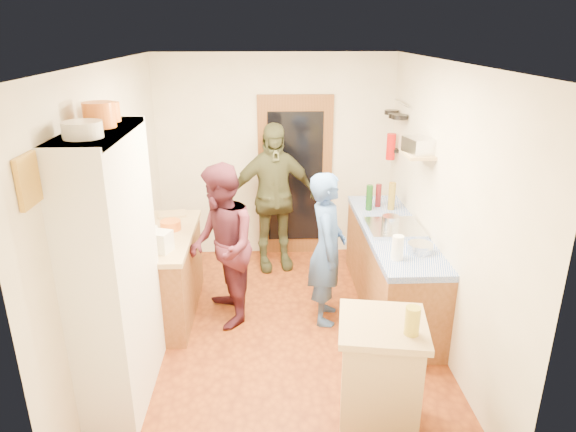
{
  "coord_description": "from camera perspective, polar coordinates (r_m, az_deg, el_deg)",
  "views": [
    {
      "loc": [
        -0.12,
        -4.43,
        2.87
      ],
      "look_at": [
        0.08,
        0.15,
        1.18
      ],
      "focal_mm": 32.0,
      "sensor_mm": 36.0,
      "label": 1
    }
  ],
  "objects": [
    {
      "name": "floor",
      "position": [
        5.28,
        -0.82,
        -12.84
      ],
      "size": [
        3.0,
        4.0,
        0.02
      ],
      "primitive_type": "cube",
      "color": "brown",
      "rests_on": "ground"
    },
    {
      "name": "ceiling",
      "position": [
        4.44,
        -1.0,
        16.83
      ],
      "size": [
        3.0,
        4.0,
        0.02
      ],
      "primitive_type": "cube",
      "color": "silver",
      "rests_on": "ground"
    },
    {
      "name": "wall_back",
      "position": [
        6.63,
        -1.39,
        6.49
      ],
      "size": [
        3.0,
        0.02,
        2.6
      ],
      "primitive_type": "cube",
      "color": "silver",
      "rests_on": "ground"
    },
    {
      "name": "wall_front",
      "position": [
        2.88,
        0.25,
        -12.8
      ],
      "size": [
        3.0,
        0.02,
        2.6
      ],
      "primitive_type": "cube",
      "color": "silver",
      "rests_on": "ground"
    },
    {
      "name": "wall_left",
      "position": [
        4.9,
        -18.84,
        0.38
      ],
      "size": [
        0.02,
        4.0,
        2.6
      ],
      "primitive_type": "cube",
      "color": "silver",
      "rests_on": "ground"
    },
    {
      "name": "wall_right",
      "position": [
        4.97,
        16.78,
        0.89
      ],
      "size": [
        0.02,
        4.0,
        2.6
      ],
      "primitive_type": "cube",
      "color": "silver",
      "rests_on": "ground"
    },
    {
      "name": "door_frame",
      "position": [
        6.66,
        0.79,
        4.35
      ],
      "size": [
        0.95,
        0.06,
        2.1
      ],
      "primitive_type": "cube",
      "color": "brown",
      "rests_on": "ground"
    },
    {
      "name": "door_glass",
      "position": [
        6.63,
        0.81,
        4.26
      ],
      "size": [
        0.7,
        0.02,
        1.7
      ],
      "primitive_type": "cube",
      "color": "black",
      "rests_on": "door_frame"
    },
    {
      "name": "hutch_body",
      "position": [
        4.21,
        -18.65,
        -5.84
      ],
      "size": [
        0.4,
        1.2,
        2.2
      ],
      "primitive_type": "cube",
      "color": "white",
      "rests_on": "ground"
    },
    {
      "name": "hutch_top_shelf",
      "position": [
        3.88,
        -20.44,
        8.68
      ],
      "size": [
        0.4,
        1.14,
        0.04
      ],
      "primitive_type": "cube",
      "color": "white",
      "rests_on": "hutch_body"
    },
    {
      "name": "plate_stack",
      "position": [
        3.6,
        -21.88,
        8.9
      ],
      "size": [
        0.26,
        0.26,
        0.11
      ],
      "primitive_type": "cylinder",
      "color": "white",
      "rests_on": "hutch_top_shelf"
    },
    {
      "name": "orange_pot_a",
      "position": [
        3.95,
        -20.24,
        10.51
      ],
      "size": [
        0.22,
        0.22,
        0.18
      ],
      "primitive_type": "cylinder",
      "color": "orange",
      "rests_on": "hutch_top_shelf"
    },
    {
      "name": "orange_pot_b",
      "position": [
        4.18,
        -19.25,
        10.86
      ],
      "size": [
        0.16,
        0.16,
        0.14
      ],
      "primitive_type": "cylinder",
      "color": "orange",
      "rests_on": "hutch_top_shelf"
    },
    {
      "name": "left_counter_base",
      "position": [
        5.56,
        -13.52,
        -6.48
      ],
      "size": [
        0.6,
        1.4,
        0.85
      ],
      "primitive_type": "cube",
      "color": "brown",
      "rests_on": "ground"
    },
    {
      "name": "left_counter_top",
      "position": [
        5.38,
        -13.91,
        -2.19
      ],
      "size": [
        0.64,
        1.44,
        0.05
      ],
      "primitive_type": "cube",
      "color": "tan",
      "rests_on": "left_counter_base"
    },
    {
      "name": "toaster",
      "position": [
        4.94,
        -14.35,
        -2.72
      ],
      "size": [
        0.31,
        0.25,
        0.2
      ],
      "primitive_type": "cube",
      "rotation": [
        0.0,
        0.0,
        -0.35
      ],
      "color": "white",
      "rests_on": "left_counter_top"
    },
    {
      "name": "kettle",
      "position": [
        5.15,
        -15.01,
        -2.05
      ],
      "size": [
        0.16,
        0.16,
        0.16
      ],
      "primitive_type": "cylinder",
      "rotation": [
        0.0,
        0.0,
        -0.14
      ],
      "color": "white",
      "rests_on": "left_counter_top"
    },
    {
      "name": "orange_bowl",
      "position": [
        5.45,
        -12.91,
        -0.99
      ],
      "size": [
        0.24,
        0.24,
        0.1
      ],
      "primitive_type": "cylinder",
      "rotation": [
        0.0,
        0.0,
        -0.14
      ],
      "color": "orange",
      "rests_on": "left_counter_top"
    },
    {
      "name": "chopping_board",
      "position": [
        5.87,
        -12.75,
        0.2
      ],
      "size": [
        0.34,
        0.27,
        0.02
      ],
      "primitive_type": "cube",
      "rotation": [
        0.0,
        0.0,
        0.19
      ],
      "color": "tan",
      "rests_on": "left_counter_top"
    },
    {
      "name": "right_counter_base",
      "position": [
        5.66,
        11.31,
        -5.88
      ],
      "size": [
        0.6,
        2.2,
        0.84
      ],
      "primitive_type": "cube",
      "color": "brown",
      "rests_on": "ground"
    },
    {
      "name": "right_counter_top",
      "position": [
        5.48,
        11.63,
        -1.65
      ],
      "size": [
        0.62,
        2.22,
        0.06
      ],
      "primitive_type": "cube",
      "color": "#0730AD",
      "rests_on": "right_counter_base"
    },
    {
      "name": "hob",
      "position": [
        5.43,
        11.75,
        -1.29
      ],
      "size": [
        0.55,
        0.58,
        0.04
      ],
      "primitive_type": "cube",
      "color": "silver",
      "rests_on": "right_counter_top"
    },
    {
      "name": "pot_on_hob",
      "position": [
        5.38,
        11.31,
        -0.57
      ],
      "size": [
        0.18,
        0.18,
        0.11
      ],
      "primitive_type": "cylinder",
      "color": "silver",
      "rests_on": "hob"
    },
    {
      "name": "bottle_a",
      "position": [
        5.93,
        9.02,
        2.04
      ],
      "size": [
        0.1,
        0.1,
        0.3
      ],
      "primitive_type": "cylinder",
      "rotation": [
        0.0,
        0.0,
        0.34
      ],
      "color": "#143F14",
      "rests_on": "right_counter_top"
    },
    {
      "name": "bottle_b",
      "position": [
        6.07,
        10.01,
        2.28
      ],
      "size": [
        0.08,
        0.08,
        0.27
      ],
      "primitive_type": "cylinder",
      "rotation": [
        0.0,
        0.0,
        -0.13
      ],
      "color": "#591419",
      "rests_on": "right_counter_top"
    },
    {
      "name": "bottle_c",
      "position": [
        5.99,
        11.46,
        2.18
      ],
      "size": [
        0.1,
        0.1,
        0.32
      ],
      "primitive_type": "cylinder",
      "rotation": [
        0.0,
        0.0,
        0.22
      ],
      "color": "olive",
      "rests_on": "right_counter_top"
    },
    {
      "name": "paper_towel",
      "position": [
        4.72,
        12.09,
        -3.47
      ],
      "size": [
        0.1,
        0.1,
        0.23
      ],
      "primitive_type": "cylinder",
      "rotation": [
        0.0,
        0.0,
        -0.01
      ],
      "color": "white",
      "rests_on": "right_counter_top"
    },
    {
      "name": "mixing_bowl",
      "position": [
        4.93,
        14.46,
        -3.45
      ],
      "size": [
        0.27,
        0.27,
        0.09
      ],
      "primitive_type": "cylinder",
      "rotation": [
        0.0,
        0.0,
        -0.17
      ],
      "color": "silver",
      "rests_on": "right_counter_top"
    },
    {
      "name": "island_base",
      "position": [
        4.04,
        10.09,
        -17.38
      ],
      "size": [
        0.63,
        0.63,
        0.86
      ],
      "primitive_type": "cube",
      "rotation": [
        0.0,
        0.0,
        -0.16
      ],
      "color": "tan",
      "rests_on": "ground"
    },
    {
      "name": "island_top",
      "position": [
        3.78,
        10.52,
        -11.9
      ],
      "size": [
        0.71,
        0.71,
        0.05
      ],
      "primitive_type": "cube",
      "rotation": [
        0.0,
        0.0,
        -0.16
      ],
      "color": "tan",
      "rests_on": "island_base"
    },
    {
      "name": "cutting_board",
      "position": [
        3.81,
        9.72,
        -11.35
      ],
      "size": [
        0.39,
        0.33,
        0.02
      ],
      "primitive_type": "cube",
      "rotation": [
        0.0,
        0.0,
        -0.16
      ],
      "color": "white",
      "rests_on": "island_top"
    },
    {
      "name": "oil_jar",
      "position": [
        3.63,
        13.65,
        -11.25
      ],
      "size": [
        0.12,
        0.12,
        0.2
      ],
      "primitive_type": "cylinder",
      "rotation": [
        0.0,
        0.0,
        -0.16
      ],
      "color": "#AD9E2D",
      "rests_on": "island_top"
    },
    {
      "name": "pan_rail",
      "position": [
        6.21,
        12.55,
        12.15
      ],
      "size": [
        0.02,
        0.65,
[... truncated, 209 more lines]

